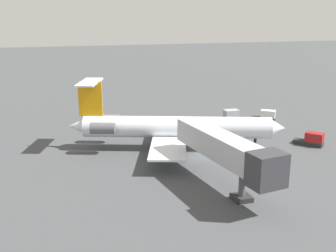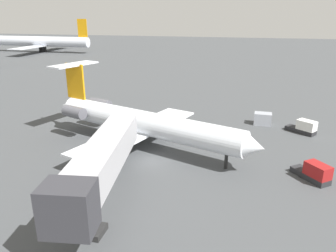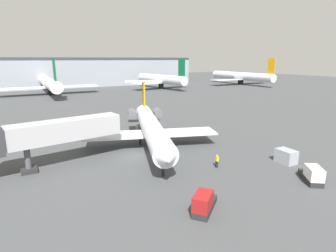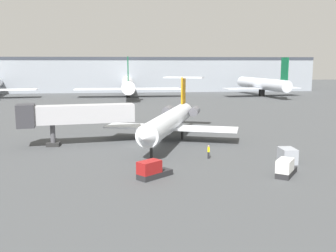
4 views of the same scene
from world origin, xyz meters
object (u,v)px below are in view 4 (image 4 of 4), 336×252
Objects in this scene: regional_jet at (170,120)px; baggage_tug_lead at (286,168)px; jet_bridge at (70,115)px; baggage_tug_trailing at (152,170)px; parked_airliner_east_mid at (262,84)px; cargo_container_uld at (287,155)px; parked_airliner_centre at (128,84)px; ground_crew_marshaller at (209,152)px.

baggage_tug_lead is (9.71, -20.35, -2.35)m from regional_jet.
jet_bridge is at bearing -173.94° from regional_jet.
baggage_tug_trailing is 0.12× the size of parked_airliner_east_mid.
regional_jet is at bearing 129.31° from cargo_container_uld.
cargo_container_uld is 93.91m from parked_airliner_east_mid.
regional_jet is 14.92m from jet_bridge.
jet_bridge is 4.17× the size of baggage_tug_trailing.
parked_airliner_centre is (-17.52, 91.33, 3.46)m from cargo_container_uld.
cargo_container_uld is at bearing -19.40° from ground_crew_marshaller.
cargo_container_uld is at bearing 64.80° from baggage_tug_lead.
jet_bridge is 94.40m from parked_airliner_east_mid.
parked_airliner_centre reaches higher than baggage_tug_trailing.
regional_jet is 0.87× the size of parked_airliner_east_mid.
ground_crew_marshaller is 0.67× the size of cargo_container_uld.
regional_jet is 22.67m from baggage_tug_lead.
cargo_container_uld is (12.24, -14.96, -2.31)m from regional_jet.
ground_crew_marshaller is at bearing -84.42° from parked_airliner_centre.
jet_bridge reaches higher than baggage_tug_lead.
regional_jet is 12.50m from ground_crew_marshaller.
parked_airliner_east_mid is at bearing -2.62° from parked_airliner_centre.
baggage_tug_trailing is 17.17m from cargo_container_uld.
parked_airliner_east_mid is at bearing 66.10° from ground_crew_marshaller.
cargo_container_uld is (8.91, -3.14, 0.02)m from ground_crew_marshaller.
parked_airliner_east_mid reaches higher than ground_crew_marshaller.
parked_airliner_centre is at bearing 98.81° from baggage_tug_lead.
baggage_tug_trailing is (-4.34, -19.43, -2.35)m from regional_jet.
ground_crew_marshaller is 0.04× the size of parked_airliner_centre.
regional_jet is at bearing -119.19° from parked_airliner_east_mid.
baggage_tug_trailing reaches higher than cargo_container_uld.
parked_airliner_centre reaches higher than parked_airliner_east_mid.
jet_bridge is 21.12m from ground_crew_marshaller.
parked_airliner_east_mid is (29.23, 89.19, 3.38)m from cargo_container_uld.
cargo_container_uld is (27.03, -13.39, -3.53)m from jet_bridge.
parked_airliner_centre reaches higher than baggage_tug_lead.
jet_bridge reaches higher than cargo_container_uld.
ground_crew_marshaller is at bearing 126.78° from baggage_tug_lead.
baggage_tug_trailing reaches higher than ground_crew_marshaller.
cargo_container_uld is at bearing -50.69° from regional_jet.
jet_bridge reaches higher than ground_crew_marshaller.
ground_crew_marshaller is at bearing -29.49° from jet_bridge.
regional_jet is 85.04m from parked_airliner_east_mid.
parked_airliner_east_mid is (38.14, 86.05, 3.40)m from ground_crew_marshaller.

